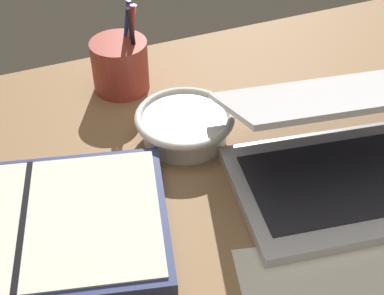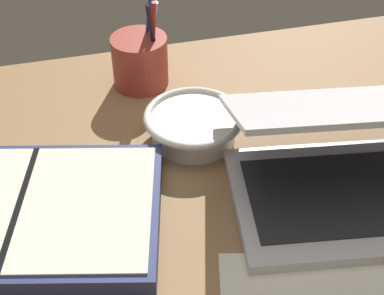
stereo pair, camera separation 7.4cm
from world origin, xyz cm
name	(u,v)px [view 1 (the left image)]	position (x,y,z in cm)	size (l,w,h in cm)	color
desk_top	(211,236)	(0.00, 0.00, 1.00)	(140.00, 100.00, 2.00)	#936D47
laptop	(347,151)	(22.43, 2.67, 6.80)	(37.63, 32.72, 16.73)	silver
bowl	(185,124)	(4.11, 19.66, 4.70)	(15.85, 15.85, 4.81)	silver
pen_cup	(121,65)	(-0.99, 37.47, 6.78)	(9.98, 9.98, 16.83)	#9E382D
planner	(26,230)	(-22.80, 7.99, 3.76)	(41.73, 32.80, 3.70)	navy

